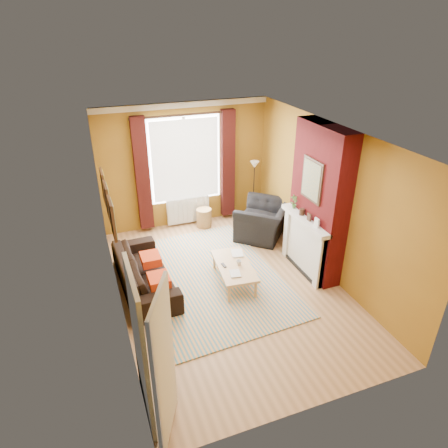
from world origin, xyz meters
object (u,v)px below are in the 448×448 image
Objects in this scene: sofa at (144,272)px; armchair at (263,220)px; floor_lamp at (254,174)px; wicker_stool at (204,218)px; coffee_table at (234,267)px.

sofa is 2.97m from armchair.
sofa is 1.47× the size of floor_lamp.
floor_lamp reaches higher than armchair.
floor_lamp reaches higher than wicker_stool.
floor_lamp reaches higher than sofa.
floor_lamp is (1.43, 2.34, 0.78)m from coffee_table.
sofa is 1.70× the size of coffee_table.
coffee_table is at bearing -109.32° from sofa.
sofa is 4.83× the size of wicker_stool.
coffee_table is (-1.26, -1.44, -0.03)m from armchair.
sofa is at bearing -30.06° from armchair.
armchair reaches higher than sofa.
wicker_stool is 0.30× the size of floor_lamp.
wicker_stool is at bearing -88.56° from armchair.
armchair is 1.18m from floor_lamp.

